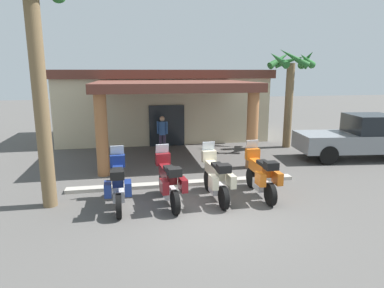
{
  "coord_description": "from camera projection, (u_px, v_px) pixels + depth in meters",
  "views": [
    {
      "loc": [
        -1.93,
        -8.23,
        3.79
      ],
      "look_at": [
        0.3,
        3.44,
        1.2
      ],
      "focal_mm": 31.42,
      "sensor_mm": 36.0,
      "label": 1
    }
  ],
  "objects": [
    {
      "name": "pedestrian",
      "position": [
        162.0,
        132.0,
        15.74
      ],
      "size": [
        0.49,
        0.32,
        1.74
      ],
      "rotation": [
        0.0,
        0.0,
        4.31
      ],
      "color": "#3F334C",
      "rests_on": "ground_plane"
    },
    {
      "name": "palm_tree_near_portico",
      "position": [
        291.0,
        76.0,
        16.37
      ],
      "size": [
        2.22,
        2.35,
        4.93
      ],
      "color": "brown",
      "rests_on": "ground_plane"
    },
    {
      "name": "curb_strip",
      "position": [
        184.0,
        183.0,
        11.39
      ],
      "size": [
        7.7,
        0.36,
        0.12
      ],
      "primitive_type": "cube",
      "color": "#ADA89E",
      "rests_on": "ground_plane"
    },
    {
      "name": "motorcycle_cream",
      "position": [
        216.0,
        177.0,
        9.99
      ],
      "size": [
        0.72,
        2.21,
        1.61
      ],
      "rotation": [
        0.0,
        0.0,
        1.61
      ],
      "color": "black",
      "rests_on": "ground_plane"
    },
    {
      "name": "palm_tree_roadside",
      "position": [
        35.0,
        48.0,
        8.73
      ],
      "size": [
        1.85,
        1.88,
        6.57
      ],
      "color": "brown",
      "rests_on": "ground_plane"
    },
    {
      "name": "ground_plane",
      "position": [
        205.0,
        214.0,
        9.06
      ],
      "size": [
        80.0,
        80.0,
        0.0
      ],
      "primitive_type": "plane",
      "color": "#514F4C"
    },
    {
      "name": "motorcycle_blue",
      "position": [
        118.0,
        183.0,
        9.43
      ],
      "size": [
        0.71,
        2.21,
        1.61
      ],
      "rotation": [
        0.0,
        0.0,
        1.59
      ],
      "color": "black",
      "rests_on": "ground_plane"
    },
    {
      "name": "pickup_truck_gray",
      "position": [
        360.0,
        138.0,
        14.67
      ],
      "size": [
        5.38,
        2.49,
        1.95
      ],
      "rotation": [
        0.0,
        0.0,
        -0.12
      ],
      "color": "black",
      "rests_on": "ground_plane"
    },
    {
      "name": "motorcycle_maroon",
      "position": [
        169.0,
        181.0,
        9.65
      ],
      "size": [
        0.75,
        2.21,
        1.61
      ],
      "rotation": [
        0.0,
        0.0,
        1.68
      ],
      "color": "black",
      "rests_on": "ground_plane"
    },
    {
      "name": "motorcycle_orange",
      "position": [
        261.0,
        174.0,
        10.26
      ],
      "size": [
        0.7,
        2.21,
        1.61
      ],
      "rotation": [
        0.0,
        0.0,
        1.57
      ],
      "color": "black",
      "rests_on": "ground_plane"
    },
    {
      "name": "motel_building",
      "position": [
        162.0,
        103.0,
        19.25
      ],
      "size": [
        11.56,
        10.5,
        3.85
      ],
      "rotation": [
        0.0,
        0.0,
        -0.01
      ],
      "color": "beige",
      "rests_on": "ground_plane"
    }
  ]
}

